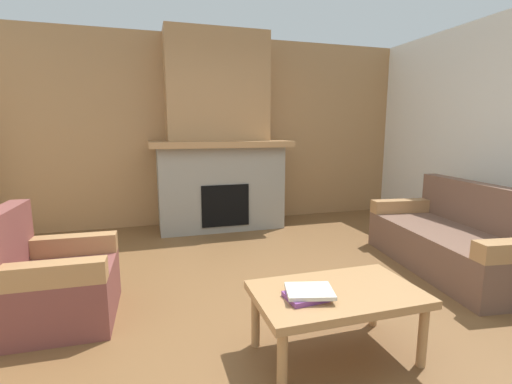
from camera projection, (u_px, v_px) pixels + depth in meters
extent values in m
plane|color=brown|center=(286.00, 311.00, 2.79)|extent=(9.00, 9.00, 0.00)
cube|color=#A87A4C|center=(214.00, 132.00, 5.39)|extent=(6.00, 0.12, 2.70)
cube|color=gray|center=(220.00, 187.00, 5.14)|extent=(1.70, 0.70, 1.15)
cube|color=black|center=(225.00, 205.00, 4.86)|extent=(0.64, 0.08, 0.56)
cube|color=#A87A4C|center=(220.00, 144.00, 4.99)|extent=(1.90, 0.82, 0.08)
cube|color=#A87A4C|center=(217.00, 87.00, 5.00)|extent=(1.40, 0.50, 1.47)
cube|color=brown|center=(450.00, 249.00, 3.62)|extent=(1.07, 1.89, 0.40)
cube|color=brown|center=(485.00, 207.00, 3.60)|extent=(0.39, 1.81, 0.45)
cube|color=#A87A4C|center=(406.00, 206.00, 4.37)|extent=(0.85, 0.27, 0.15)
cube|color=brown|center=(59.00, 294.00, 2.64)|extent=(0.78, 0.78, 0.40)
cube|color=brown|center=(4.00, 242.00, 2.49)|extent=(0.16, 0.76, 0.45)
cube|color=#A87A4C|center=(43.00, 275.00, 2.30)|extent=(0.76, 0.16, 0.15)
cube|color=#A87A4C|center=(66.00, 245.00, 2.89)|extent=(0.76, 0.16, 0.15)
cube|color=#A87A4C|center=(337.00, 294.00, 2.18)|extent=(1.00, 0.60, 0.05)
cylinder|color=#A87A4C|center=(282.00, 364.00, 1.87)|extent=(0.06, 0.06, 0.38)
cylinder|color=#A87A4C|center=(423.00, 336.00, 2.12)|extent=(0.06, 0.06, 0.38)
cylinder|color=#A87A4C|center=(256.00, 318.00, 2.32)|extent=(0.06, 0.06, 0.38)
cylinder|color=#A87A4C|center=(374.00, 300.00, 2.57)|extent=(0.06, 0.06, 0.38)
cube|color=#7A3D84|center=(306.00, 296.00, 2.07)|extent=(0.24, 0.20, 0.03)
cube|color=beige|center=(309.00, 291.00, 2.08)|extent=(0.31, 0.27, 0.02)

